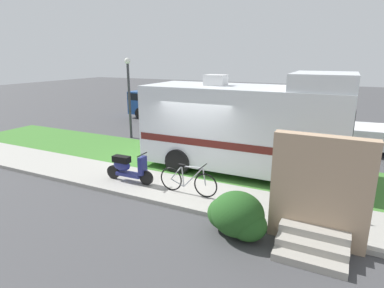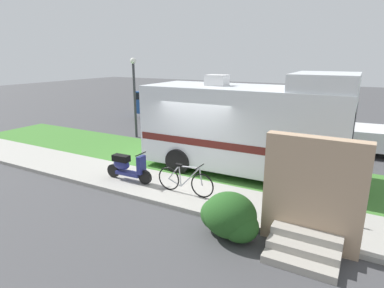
# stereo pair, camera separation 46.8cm
# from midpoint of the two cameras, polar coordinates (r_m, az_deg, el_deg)

# --- Properties ---
(ground_plane) EXTENTS (80.00, 80.00, 0.00)m
(ground_plane) POSITION_cam_midpoint_polar(r_m,az_deg,el_deg) (10.73, -1.15, -6.17)
(ground_plane) COLOR #424244
(sidewalk) EXTENTS (24.00, 2.00, 0.12)m
(sidewalk) POSITION_cam_midpoint_polar(r_m,az_deg,el_deg) (9.74, -4.45, -8.15)
(sidewalk) COLOR #9E9B93
(sidewalk) RESTS_ON ground
(grass_strip) EXTENTS (24.00, 3.40, 0.08)m
(grass_strip) POSITION_cam_midpoint_polar(r_m,az_deg,el_deg) (11.98, 2.19, -3.63)
(grass_strip) COLOR #3D752D
(grass_strip) RESTS_ON ground
(motorhome_rv) EXTENTS (6.78, 2.84, 3.46)m
(motorhome_rv) POSITION_cam_midpoint_polar(r_m,az_deg,el_deg) (11.05, 8.29, 3.26)
(motorhome_rv) COLOR silver
(motorhome_rv) RESTS_ON ground
(scooter) EXTENTS (1.69, 0.50, 0.97)m
(scooter) POSITION_cam_midpoint_polar(r_m,az_deg,el_deg) (10.29, -12.69, -4.10)
(scooter) COLOR black
(scooter) RESTS_ON ground
(bicycle) EXTENTS (1.80, 0.52, 0.91)m
(bicycle) POSITION_cam_midpoint_polar(r_m,az_deg,el_deg) (9.18, -2.20, -6.57)
(bicycle) COLOR black
(bicycle) RESTS_ON ground
(pickup_truck_far) EXTENTS (5.39, 2.20, 1.73)m
(pickup_truck_far) POSITION_cam_midpoint_polar(r_m,az_deg,el_deg) (20.94, -5.85, 7.03)
(pickup_truck_far) COLOR #1E478C
(pickup_truck_far) RESTS_ON ground
(porch_steps) EXTENTS (2.00, 1.26, 2.40)m
(porch_steps) POSITION_cam_midpoint_polar(r_m,az_deg,el_deg) (7.21, 19.71, -9.93)
(porch_steps) COLOR #9E998E
(porch_steps) RESTS_ON ground
(bush_by_porch) EXTENTS (1.44, 1.08, 1.02)m
(bush_by_porch) POSITION_cam_midpoint_polar(r_m,az_deg,el_deg) (7.39, 6.12, -12.62)
(bush_by_porch) COLOR #23511E
(bush_by_porch) RESTS_ON ground
(bottle_green) EXTENTS (0.06, 0.06, 0.30)m
(bottle_green) POSITION_cam_midpoint_polar(r_m,az_deg,el_deg) (8.62, 26.55, -11.72)
(bottle_green) COLOR #B2B2B7
(bottle_green) RESTS_ON ground
(street_lamp_post) EXTENTS (0.28, 0.28, 3.86)m
(street_lamp_post) POSITION_cam_midpoint_polar(r_m,az_deg,el_deg) (15.94, -11.99, 9.40)
(street_lamp_post) COLOR #333338
(street_lamp_post) RESTS_ON ground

